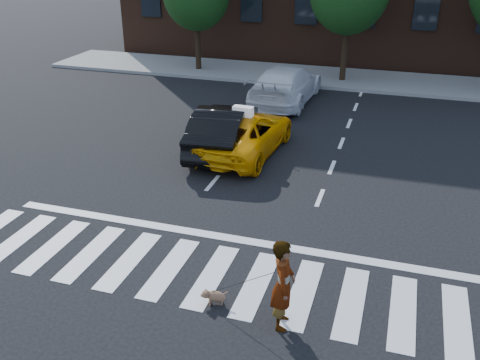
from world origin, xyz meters
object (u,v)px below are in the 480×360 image
object	(u,v)px
dog	(214,296)
taxi	(245,133)
white_suv	(286,84)
black_sedan	(223,128)
woman	(283,285)

from	to	relation	value
dog	taxi	bearing A→B (deg)	82.03
taxi	white_suv	bearing A→B (deg)	-86.23
taxi	white_suv	world-z (taller)	white_suv
taxi	black_sedan	xyz separation A→B (m)	(-0.75, 0.00, 0.10)
taxi	dog	distance (m)	8.07
dog	white_suv	bearing A→B (deg)	76.67
black_sedan	white_suv	distance (m)	6.00
white_suv	woman	world-z (taller)	woman
taxi	dog	xyz separation A→B (m)	(1.76, -7.86, -0.48)
black_sedan	dog	bearing A→B (deg)	101.34
taxi	white_suv	distance (m)	5.95
white_suv	taxi	bearing A→B (deg)	92.47
black_sedan	woman	world-z (taller)	woman
white_suv	black_sedan	bearing A→B (deg)	85.26
taxi	white_suv	size ratio (longest dim) A/B	0.88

